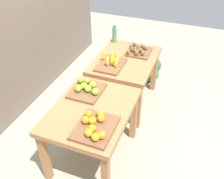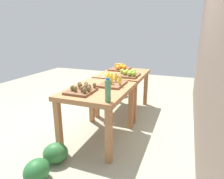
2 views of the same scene
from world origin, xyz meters
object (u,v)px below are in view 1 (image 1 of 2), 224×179
object	(u,v)px
apple_bin	(87,88)
kiwi_bin	(138,51)
display_table_left	(92,116)
orange_bin	(95,126)
display_table_right	(125,65)
watermelon_pile	(152,70)
water_bottle	(115,34)
banana_crate	(112,63)

from	to	relation	value
apple_bin	kiwi_bin	size ratio (longest dim) A/B	1.08
display_table_left	orange_bin	world-z (taller)	orange_bin
display_table_right	kiwi_bin	size ratio (longest dim) A/B	2.82
display_table_right	kiwi_bin	distance (m)	0.29
watermelon_pile	orange_bin	bearing A→B (deg)	177.85
display_table_left	water_bottle	distance (m)	1.60
display_table_right	watermelon_pile	size ratio (longest dim) A/B	1.59
kiwi_bin	watermelon_pile	bearing A→B (deg)	-11.13
kiwi_bin	water_bottle	world-z (taller)	water_bottle
kiwi_bin	water_bottle	size ratio (longest dim) A/B	1.38
display_table_right	orange_bin	size ratio (longest dim) A/B	2.36
display_table_left	banana_crate	distance (m)	0.90
display_table_right	banana_crate	distance (m)	0.30
orange_bin	apple_bin	distance (m)	0.61
orange_bin	apple_bin	xyz separation A→B (m)	(0.51, 0.33, 0.00)
banana_crate	water_bottle	distance (m)	0.70
orange_bin	apple_bin	world-z (taller)	apple_bin
apple_bin	watermelon_pile	distance (m)	1.87
display_table_right	watermelon_pile	bearing A→B (deg)	-15.78
apple_bin	banana_crate	bearing A→B (deg)	-5.44
orange_bin	watermelon_pile	distance (m)	2.32
orange_bin	banana_crate	xyz separation A→B (m)	(1.14, 0.27, 0.01)
water_bottle	orange_bin	bearing A→B (deg)	-165.29
display_table_right	banana_crate	bearing A→B (deg)	154.47
display_table_left	apple_bin	xyz separation A→B (m)	(0.26, 0.17, 0.15)
display_table_left	orange_bin	xyz separation A→B (m)	(-0.26, -0.15, 0.15)
kiwi_bin	apple_bin	bearing A→B (deg)	165.10
display_table_left	orange_bin	size ratio (longest dim) A/B	2.36
apple_bin	display_table_right	bearing A→B (deg)	-11.32
display_table_left	water_bottle	world-z (taller)	water_bottle
water_bottle	kiwi_bin	bearing A→B (deg)	-115.51
orange_bin	banana_crate	distance (m)	1.17
apple_bin	watermelon_pile	world-z (taller)	apple_bin
kiwi_bin	orange_bin	bearing A→B (deg)	-178.62
display_table_left	apple_bin	distance (m)	0.34
banana_crate	watermelon_pile	distance (m)	1.32
orange_bin	display_table_right	bearing A→B (deg)	6.39
display_table_right	orange_bin	bearing A→B (deg)	-173.61
kiwi_bin	water_bottle	distance (m)	0.49
watermelon_pile	display_table_left	bearing A→B (deg)	173.09
display_table_left	watermelon_pile	distance (m)	2.04
kiwi_bin	water_bottle	xyz separation A→B (m)	(0.21, 0.44, 0.09)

